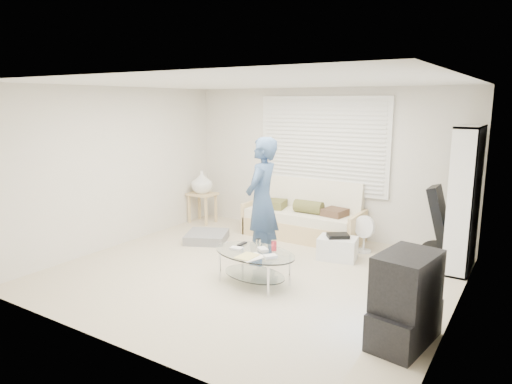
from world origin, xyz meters
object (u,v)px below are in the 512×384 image
Objects in this scene: tv_unit at (406,300)px; coffee_table at (255,258)px; futon_sofa at (304,219)px; bookshelf at (464,199)px.

tv_unit is 2.03m from coffee_table.
futon_sofa is 2.57m from bookshelf.
tv_unit reaches higher than coffee_table.
bookshelf is at bearing 87.00° from tv_unit.
bookshelf is at bearing 42.58° from coffee_table.
bookshelf is 2.21× the size of tv_unit.
tv_unit is at bearing -47.96° from futon_sofa.
coffee_table is (0.38, -2.15, 0.02)m from futon_sofa.
tv_unit is at bearing -13.11° from coffee_table.
bookshelf is at bearing -5.10° from futon_sofa.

